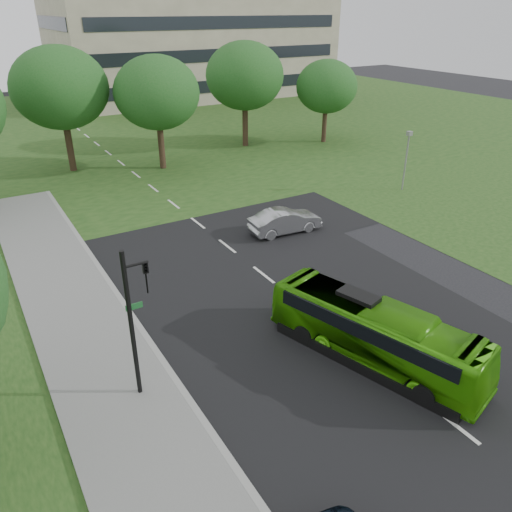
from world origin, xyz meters
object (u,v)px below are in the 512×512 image
(tree_park_e, at_px, (327,87))
(bus, at_px, (375,333))
(tree_park_c, at_px, (157,93))
(tree_park_b, at_px, (60,88))
(office_building, at_px, (191,6))
(traffic_light, at_px, (135,314))
(camera_pole, at_px, (407,153))
(sedan, at_px, (285,221))
(tree_park_d, at_px, (245,76))

(tree_park_e, bearing_deg, bus, -124.79)
(tree_park_c, bearing_deg, bus, -95.20)
(tree_park_b, bearing_deg, office_building, 50.88)
(office_building, xyz_separation_m, bus, (-21.92, -63.96, -11.28))
(traffic_light, distance_m, camera_pole, 26.74)
(sedan, height_order, traffic_light, traffic_light)
(office_building, distance_m, tree_park_e, 35.74)
(tree_park_c, relative_size, camera_pole, 2.08)
(tree_park_d, bearing_deg, camera_pole, -78.97)
(office_building, distance_m, sedan, 56.22)
(office_building, xyz_separation_m, tree_park_b, (-26.07, -32.06, -5.84))
(office_building, xyz_separation_m, traffic_light, (-30.21, -61.22, -9.15))
(bus, relative_size, camera_pole, 1.99)
(tree_park_b, xyz_separation_m, tree_park_d, (16.66, -0.17, -0.09))
(tree_park_b, distance_m, tree_park_c, 7.51)
(tree_park_b, bearing_deg, traffic_light, -98.07)
(tree_park_d, bearing_deg, office_building, 73.71)
(tree_park_c, bearing_deg, tree_park_e, 1.01)
(tree_park_d, xyz_separation_m, traffic_light, (-20.79, -29.00, -3.22))
(camera_pole, bearing_deg, office_building, 65.95)
(tree_park_d, height_order, sedan, tree_park_d)
(bus, distance_m, camera_pole, 21.30)
(tree_park_b, height_order, camera_pole, tree_park_b)
(bus, relative_size, traffic_light, 1.54)
(tree_park_b, relative_size, tree_park_d, 1.02)
(tree_park_b, height_order, tree_park_c, tree_park_b)
(traffic_light, bearing_deg, tree_park_d, 57.44)
(tree_park_c, height_order, tree_park_d, tree_park_d)
(tree_park_e, bearing_deg, sedan, -133.61)
(office_building, height_order, tree_park_e, office_building)
(tree_park_b, relative_size, bus, 1.13)
(tree_park_d, bearing_deg, tree_park_b, 179.43)
(tree_park_b, xyz_separation_m, tree_park_c, (6.76, -3.24, -0.47))
(tree_park_b, distance_m, traffic_light, 29.65)
(tree_park_d, height_order, tree_park_e, tree_park_d)
(office_building, relative_size, tree_park_e, 5.04)
(sedan, bearing_deg, bus, 165.81)
(tree_park_c, bearing_deg, office_building, 61.31)
(tree_park_e, bearing_deg, camera_pole, -105.56)
(tree_park_e, distance_m, bus, 35.53)
(office_building, relative_size, sedan, 8.97)
(tree_park_b, relative_size, tree_park_e, 1.24)
(tree_park_e, relative_size, bus, 0.91)
(traffic_light, bearing_deg, tree_park_b, 85.00)
(tree_park_c, bearing_deg, sedan, -85.36)
(office_building, height_order, camera_pole, office_building)
(tree_park_c, relative_size, tree_park_e, 1.15)
(bus, bearing_deg, camera_pole, 24.91)
(traffic_light, height_order, camera_pole, traffic_light)
(tree_park_d, bearing_deg, tree_park_c, -162.76)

